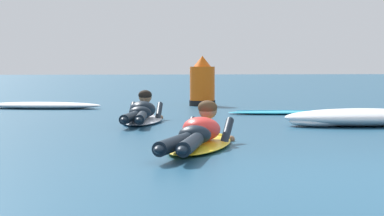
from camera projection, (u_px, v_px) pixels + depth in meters
ground_plane at (193, 108)px, 15.43m from camera, size 120.00×120.00×0.00m
surfer_near at (199, 136)px, 7.78m from camera, size 1.29×2.55×0.54m
surfer_far at (142, 114)px, 11.36m from camera, size 0.96×2.55×0.54m
drifting_surfboard at (287, 112)px, 13.37m from camera, size 2.14×0.73×0.16m
whitewater_front at (41, 106)px, 15.13m from camera, size 2.57×1.26×0.14m
whitewater_mid_right at (362, 118)px, 10.81m from camera, size 2.36×1.22×0.25m
channel_marker_buoy at (202, 86)px, 16.22m from camera, size 0.58×0.58×1.10m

